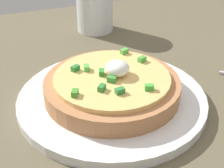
{
  "coord_description": "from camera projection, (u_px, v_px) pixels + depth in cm",
  "views": [
    {
      "loc": [
        -18.09,
        -46.1,
        33.59
      ],
      "look_at": [
        -2.56,
        -5.72,
        6.92
      ],
      "focal_mm": 54.06,
      "sensor_mm": 36.0,
      "label": 1
    }
  ],
  "objects": [
    {
      "name": "dining_table",
      "position": [
        114.0,
        91.0,
        0.59
      ],
      "size": [
        107.49,
        82.47,
        3.42
      ],
      "primitive_type": "cube",
      "color": "brown",
      "rests_on": "ground"
    },
    {
      "name": "plate",
      "position": [
        112.0,
        99.0,
        0.52
      ],
      "size": [
        28.97,
        28.97,
        1.5
      ],
      "primitive_type": "cylinder",
      "color": "white",
      "rests_on": "dining_table"
    },
    {
      "name": "pizza",
      "position": [
        112.0,
        86.0,
        0.51
      ],
      "size": [
        20.59,
        20.59,
        5.6
      ],
      "color": "#B5794C",
      "rests_on": "plate"
    },
    {
      "name": "cup_near",
      "position": [
        95.0,
        4.0,
        0.75
      ],
      "size": [
        8.19,
        8.19,
        12.53
      ],
      "color": "silver",
      "rests_on": "dining_table"
    }
  ]
}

